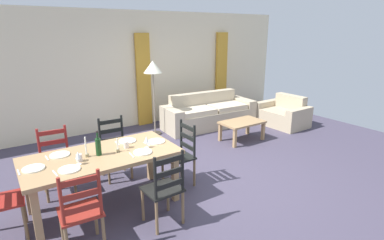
# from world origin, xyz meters

# --- Properties ---
(ground_plane) EXTENTS (9.60, 9.60, 0.02)m
(ground_plane) POSITION_xyz_m (0.00, 0.00, -0.01)
(ground_plane) COLOR #403A4C
(wall_far) EXTENTS (9.60, 0.16, 2.70)m
(wall_far) POSITION_xyz_m (0.00, 3.30, 1.35)
(wall_far) COLOR beige
(wall_far) RESTS_ON ground_plane
(curtain_panel_left) EXTENTS (0.35, 0.08, 2.20)m
(curtain_panel_left) POSITION_xyz_m (0.54, 3.16, 1.10)
(curtain_panel_left) COLOR gold
(curtain_panel_left) RESTS_ON ground_plane
(curtain_panel_right) EXTENTS (0.35, 0.08, 2.20)m
(curtain_panel_right) POSITION_xyz_m (2.94, 3.16, 1.10)
(curtain_panel_right) COLOR gold
(curtain_panel_right) RESTS_ON ground_plane
(dining_table) EXTENTS (1.90, 0.96, 0.75)m
(dining_table) POSITION_xyz_m (-1.52, 0.08, 0.66)
(dining_table) COLOR #A58055
(dining_table) RESTS_ON ground_plane
(dining_chair_near_left) EXTENTS (0.44, 0.42, 0.96)m
(dining_chair_near_left) POSITION_xyz_m (-1.99, -0.64, 0.48)
(dining_chair_near_left) COLOR maroon
(dining_chair_near_left) RESTS_ON ground_plane
(dining_chair_near_right) EXTENTS (0.44, 0.42, 0.96)m
(dining_chair_near_right) POSITION_xyz_m (-1.05, -0.70, 0.48)
(dining_chair_near_right) COLOR black
(dining_chair_near_right) RESTS_ON ground_plane
(dining_chair_far_left) EXTENTS (0.44, 0.42, 0.96)m
(dining_chair_far_left) POSITION_xyz_m (-1.95, 0.82, 0.48)
(dining_chair_far_left) COLOR maroon
(dining_chair_far_left) RESTS_ON ground_plane
(dining_chair_far_right) EXTENTS (0.44, 0.42, 0.96)m
(dining_chair_far_right) POSITION_xyz_m (-1.08, 0.86, 0.48)
(dining_chair_far_right) COLOR black
(dining_chair_far_right) RESTS_ON ground_plane
(dining_chair_head_east) EXTENTS (0.40, 0.42, 0.96)m
(dining_chair_head_east) POSITION_xyz_m (-0.34, 0.06, 0.48)
(dining_chair_head_east) COLOR black
(dining_chair_head_east) RESTS_ON ground_plane
(dinner_plate_near_left) EXTENTS (0.24, 0.24, 0.02)m
(dinner_plate_near_left) POSITION_xyz_m (-1.97, -0.17, 0.76)
(dinner_plate_near_left) COLOR white
(dinner_plate_near_left) RESTS_ON dining_table
(fork_near_left) EXTENTS (0.03, 0.17, 0.01)m
(fork_near_left) POSITION_xyz_m (-2.12, -0.17, 0.75)
(fork_near_left) COLOR silver
(fork_near_left) RESTS_ON dining_table
(dinner_plate_near_right) EXTENTS (0.24, 0.24, 0.02)m
(dinner_plate_near_right) POSITION_xyz_m (-1.07, -0.17, 0.76)
(dinner_plate_near_right) COLOR white
(dinner_plate_near_right) RESTS_ON dining_table
(fork_near_right) EXTENTS (0.03, 0.17, 0.01)m
(fork_near_right) POSITION_xyz_m (-1.22, -0.17, 0.75)
(fork_near_right) COLOR silver
(fork_near_right) RESTS_ON dining_table
(dinner_plate_far_left) EXTENTS (0.24, 0.24, 0.02)m
(dinner_plate_far_left) POSITION_xyz_m (-1.97, 0.33, 0.76)
(dinner_plate_far_left) COLOR white
(dinner_plate_far_left) RESTS_ON dining_table
(fork_far_left) EXTENTS (0.02, 0.17, 0.01)m
(fork_far_left) POSITION_xyz_m (-2.12, 0.33, 0.75)
(fork_far_left) COLOR silver
(fork_far_left) RESTS_ON dining_table
(dinner_plate_far_right) EXTENTS (0.24, 0.24, 0.02)m
(dinner_plate_far_right) POSITION_xyz_m (-1.07, 0.33, 0.76)
(dinner_plate_far_right) COLOR white
(dinner_plate_far_right) RESTS_ON dining_table
(fork_far_right) EXTENTS (0.02, 0.17, 0.01)m
(fork_far_right) POSITION_xyz_m (-1.22, 0.33, 0.75)
(fork_far_right) COLOR silver
(fork_far_right) RESTS_ON dining_table
(dinner_plate_head_west) EXTENTS (0.24, 0.24, 0.02)m
(dinner_plate_head_west) POSITION_xyz_m (-2.30, 0.08, 0.76)
(dinner_plate_head_west) COLOR white
(dinner_plate_head_west) RESTS_ON dining_table
(fork_head_west) EXTENTS (0.02, 0.17, 0.01)m
(fork_head_west) POSITION_xyz_m (-2.45, 0.08, 0.75)
(fork_head_west) COLOR silver
(fork_head_west) RESTS_ON dining_table
(dinner_plate_head_east) EXTENTS (0.24, 0.24, 0.02)m
(dinner_plate_head_east) POSITION_xyz_m (-0.74, 0.08, 0.76)
(dinner_plate_head_east) COLOR white
(dinner_plate_head_east) RESTS_ON dining_table
(fork_head_east) EXTENTS (0.03, 0.17, 0.01)m
(fork_head_east) POSITION_xyz_m (-0.89, 0.08, 0.75)
(fork_head_east) COLOR silver
(fork_head_east) RESTS_ON dining_table
(wine_bottle) EXTENTS (0.07, 0.07, 0.32)m
(wine_bottle) POSITION_xyz_m (-1.55, 0.07, 0.87)
(wine_bottle) COLOR #143819
(wine_bottle) RESTS_ON dining_table
(wine_glass_near_left) EXTENTS (0.06, 0.06, 0.16)m
(wine_glass_near_left) POSITION_xyz_m (-1.84, -0.07, 0.86)
(wine_glass_near_left) COLOR white
(wine_glass_near_left) RESTS_ON dining_table
(wine_glass_near_right) EXTENTS (0.06, 0.06, 0.16)m
(wine_glass_near_right) POSITION_xyz_m (-0.94, -0.04, 0.86)
(wine_glass_near_right) COLOR white
(wine_glass_near_right) RESTS_ON dining_table
(coffee_cup_primary) EXTENTS (0.07, 0.07, 0.09)m
(coffee_cup_primary) POSITION_xyz_m (-1.17, 0.11, 0.80)
(coffee_cup_primary) COLOR beige
(coffee_cup_primary) RESTS_ON dining_table
(coffee_cup_secondary) EXTENTS (0.07, 0.07, 0.09)m
(coffee_cup_secondary) POSITION_xyz_m (-1.81, 0.01, 0.80)
(coffee_cup_secondary) COLOR beige
(coffee_cup_secondary) RESTS_ON dining_table
(candle_tall) EXTENTS (0.05, 0.05, 0.26)m
(candle_tall) POSITION_xyz_m (-1.70, 0.10, 0.82)
(candle_tall) COLOR #998C66
(candle_tall) RESTS_ON dining_table
(candle_short) EXTENTS (0.05, 0.05, 0.18)m
(candle_short) POSITION_xyz_m (-1.32, 0.04, 0.80)
(candle_short) COLOR #998C66
(candle_short) RESTS_ON dining_table
(couch) EXTENTS (2.33, 0.94, 0.80)m
(couch) POSITION_xyz_m (1.75, 2.17, 0.29)
(couch) COLOR #B9AA8E
(couch) RESTS_ON ground_plane
(coffee_table) EXTENTS (0.90, 0.56, 0.42)m
(coffee_table) POSITION_xyz_m (1.73, 0.95, 0.36)
(coffee_table) COLOR #A58055
(coffee_table) RESTS_ON ground_plane
(armchair_upholstered) EXTENTS (0.83, 1.18, 0.72)m
(armchair_upholstered) POSITION_xyz_m (3.36, 1.20, 0.25)
(armchair_upholstered) COLOR tan
(armchair_upholstered) RESTS_ON ground_plane
(standing_lamp) EXTENTS (0.40, 0.40, 1.64)m
(standing_lamp) POSITION_xyz_m (0.39, 2.35, 1.41)
(standing_lamp) COLOR #332D28
(standing_lamp) RESTS_ON ground_plane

